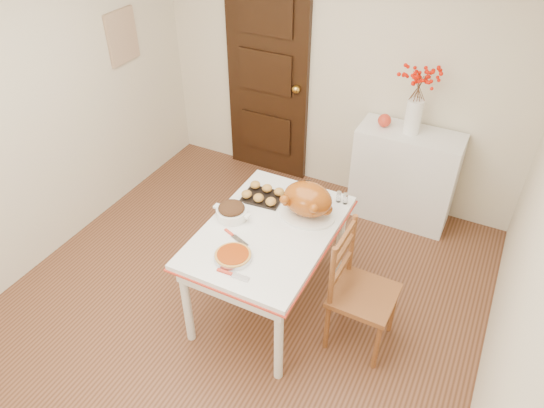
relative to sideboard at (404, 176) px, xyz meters
The scene contains 19 objects.
floor 1.99m from the sideboard, 113.60° to the right, with size 3.50×4.00×0.00m, color #4A2A17.
wall_back 1.14m from the sideboard, 164.21° to the left, with size 3.50×0.00×2.50m, color beige.
wall_left 3.19m from the sideboard, 144.85° to the right, with size 0.00×4.00×2.50m, color beige.
wall_right 2.18m from the sideboard, 61.36° to the right, with size 0.00×4.00×2.50m, color beige.
door_back 1.60m from the sideboard, behind, with size 0.85×0.06×2.06m, color black.
photo_board 2.78m from the sideboard, 166.98° to the right, with size 0.03×0.35×0.45m, color tan.
sideboard is the anchor object (origin of this frame).
kitchen_table 1.64m from the sideboard, 110.82° to the right, with size 0.86×1.26×0.75m, color white, non-canonical shape.
chair_oak 1.55m from the sideboard, 84.69° to the right, with size 0.42×0.42×0.94m, color brown, non-canonical shape.
berry_vase 0.75m from the sideboard, behind, with size 0.32×0.32×0.62m, color white, non-canonical shape.
apple 0.56m from the sideboard, behind, with size 0.11×0.11×0.11m, color red.
turkey_platter 1.41m from the sideboard, 107.70° to the right, with size 0.41×0.33×0.26m, color #914716, non-canonical shape.
pumpkin_pie 2.03m from the sideboard, 108.95° to the right, with size 0.24×0.24×0.05m, color #8A2D05.
stuffing_dish 1.80m from the sideboard, 119.61° to the right, with size 0.28×0.22×0.11m, color #482B17, non-canonical shape.
rolls_tray 1.50m from the sideboard, 122.34° to the right, with size 0.29×0.23×0.08m, color #C08437, non-canonical shape.
pie_server 2.13m from the sideboard, 105.82° to the right, with size 0.22×0.06×0.01m, color silver, non-canonical shape.
carving_knife 1.90m from the sideboard, 113.12° to the right, with size 0.23×0.06×0.01m, color silver, non-canonical shape.
drinking_glass 1.23m from the sideboard, 115.13° to the right, with size 0.07×0.07×0.12m, color white.
shaker_pair 1.10m from the sideboard, 103.27° to the right, with size 0.09×0.03×0.09m, color white, non-canonical shape.
Camera 1 is at (1.42, -2.11, 2.98)m, focal length 33.22 mm.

